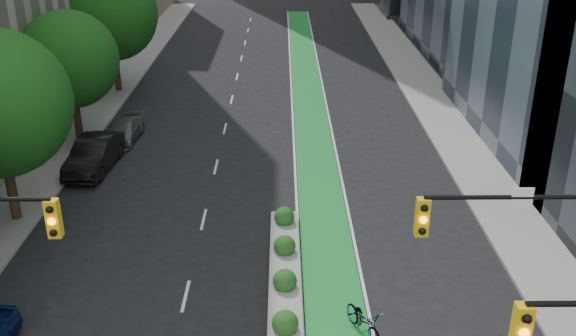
{
  "coord_description": "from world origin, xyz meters",
  "views": [
    {
      "loc": [
        1.14,
        -13.94,
        14.0
      ],
      "look_at": [
        1.36,
        11.0,
        3.0
      ],
      "focal_mm": 40.0,
      "sensor_mm": 36.0,
      "label": 1
    }
  ],
  "objects_px": {
    "parked_car_left_mid": "(94,154)",
    "parked_car_left_far": "(124,130)",
    "median_planter": "(285,272)",
    "bicycle": "(364,320)"
  },
  "relations": [
    {
      "from": "parked_car_left_mid",
      "to": "median_planter",
      "type": "bearing_deg",
      "value": -42.16
    },
    {
      "from": "median_planter",
      "to": "bicycle",
      "type": "xyz_separation_m",
      "value": [
        2.66,
        -3.29,
        0.19
      ]
    },
    {
      "from": "parked_car_left_mid",
      "to": "parked_car_left_far",
      "type": "distance_m",
      "value": 4.36
    },
    {
      "from": "bicycle",
      "to": "parked_car_left_far",
      "type": "distance_m",
      "value": 22.03
    },
    {
      "from": "median_planter",
      "to": "parked_car_left_far",
      "type": "distance_m",
      "value": 17.82
    },
    {
      "from": "median_planter",
      "to": "parked_car_left_mid",
      "type": "relative_size",
      "value": 1.96
    },
    {
      "from": "parked_car_left_mid",
      "to": "parked_car_left_far",
      "type": "height_order",
      "value": "parked_car_left_mid"
    },
    {
      "from": "bicycle",
      "to": "parked_car_left_mid",
      "type": "relative_size",
      "value": 0.41
    },
    {
      "from": "median_planter",
      "to": "parked_car_left_far",
      "type": "relative_size",
      "value": 2.41
    },
    {
      "from": "median_planter",
      "to": "parked_car_left_mid",
      "type": "height_order",
      "value": "parked_car_left_mid"
    }
  ]
}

